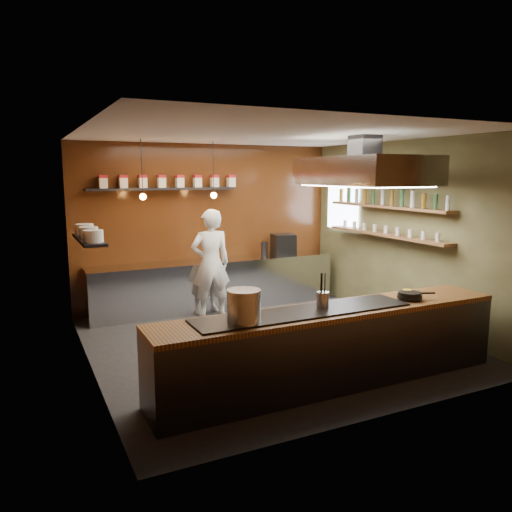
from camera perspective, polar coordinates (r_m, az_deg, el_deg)
floor at (r=7.46m, az=1.58°, el=-9.90°), size 5.00×5.00×0.00m
back_wall at (r=9.38m, az=-5.41°, el=3.47°), size 5.00×0.00×5.00m
left_wall at (r=6.36m, az=-18.78°, el=0.19°), size 0.00×5.00×5.00m
right_wall at (r=8.54m, az=16.73°, el=2.53°), size 0.00×5.00×5.00m
ceiling at (r=7.06m, az=1.70°, el=13.76°), size 5.00×5.00×0.00m
window_pane at (r=9.79m, az=9.88°, el=5.97°), size 0.00×1.00×1.00m
prep_counter at (r=9.24m, az=-4.60°, el=-3.21°), size 4.60×0.65×0.90m
pass_counter at (r=6.00m, az=8.71°, el=-10.15°), size 4.40×0.72×0.94m
tin_shelf at (r=8.92m, az=-10.64°, el=7.55°), size 2.60×0.26×0.04m
plate_shelf at (r=7.36m, az=-18.54°, el=1.78°), size 0.30×1.40×0.04m
bottle_shelf_upper at (r=8.62m, az=14.72°, el=5.48°), size 0.26×2.80×0.04m
bottle_shelf_lower at (r=8.66m, az=14.59°, el=2.38°), size 0.26×2.80×0.04m
extractor_hood at (r=7.40m, az=12.24°, el=9.51°), size 1.20×2.00×0.72m
pendant_left at (r=8.16m, az=-12.81°, el=6.98°), size 0.10×0.10×0.95m
pendant_right at (r=8.51m, az=-4.86°, el=7.27°), size 0.10×0.10×0.95m
storage_tins at (r=8.96m, az=-9.73°, el=8.43°), size 2.43×0.13×0.22m
plate_stacks at (r=7.35m, az=-18.58°, el=2.55°), size 0.26×1.16×0.16m
bottles at (r=8.61m, az=14.76°, el=6.41°), size 0.06×2.66×0.24m
wine_glasses at (r=8.65m, az=14.62°, el=2.94°), size 0.07×2.37×0.13m
stockpot_large at (r=5.18m, az=-1.41°, el=-5.74°), size 0.45×0.45×0.34m
stockpot_small at (r=5.18m, az=-1.44°, el=-6.09°), size 0.40×0.40×0.28m
utensil_crock at (r=5.79m, az=7.61°, el=-4.99°), size 0.17×0.17×0.19m
frying_pan at (r=6.48m, az=17.18°, el=-4.29°), size 0.46×0.30×0.08m
butter_jar at (r=6.58m, az=16.89°, el=-4.13°), size 0.13×0.13×0.10m
espresso_machine at (r=9.64m, az=3.15°, el=1.29°), size 0.47×0.45×0.41m
chef at (r=8.61m, az=-5.20°, el=-0.85°), size 0.72×0.50×1.87m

